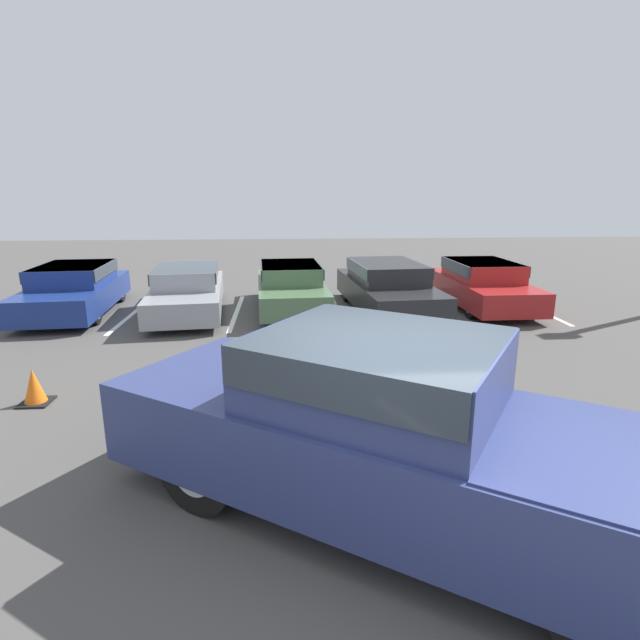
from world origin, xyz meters
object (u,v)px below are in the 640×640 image
Objects in this scene: parked_sedan_a at (74,288)px; parked_sedan_b at (188,289)px; parked_sedan_c at (291,285)px; wheel_stop_curb at (416,290)px; parked_sedan_d at (387,285)px; traffic_cone at (34,388)px; parked_sedan_e at (482,283)px; pickup_truck at (406,434)px.

parked_sedan_a is 2.93m from parked_sedan_b.
parked_sedan_c is at bearing 88.33° from parked_sedan_b.
parked_sedan_b is at bearing -160.94° from wheel_stop_curb.
parked_sedan_d is 2.71× the size of wheel_stop_curb.
parked_sedan_e is at bearing 32.61° from traffic_cone.
pickup_truck is 11.14m from parked_sedan_a.
parked_sedan_e is at bearing 98.30° from pickup_truck.
parked_sedan_b is 5.88m from traffic_cone.
wheel_stop_curb is at bearing -150.92° from parked_sedan_e.
parked_sedan_d reaches higher than parked_sedan_a.
pickup_truck is 1.27× the size of parked_sedan_b.
parked_sedan_c is at bearing 85.54° from parked_sedan_a.
parked_sedan_a reaches higher than parked_sedan_e.
traffic_cone is at bearing -36.30° from parked_sedan_c.
wheel_stop_curb is (7.94, 8.05, -0.18)m from traffic_cone.
parked_sedan_a is 0.94× the size of parked_sedan_d.
parked_sedan_d is (8.14, -0.39, 0.02)m from parked_sedan_a.
parked_sedan_a is 2.54× the size of wheel_stop_curb.
pickup_truck is 3.38× the size of wheel_stop_curb.
parked_sedan_e is (5.25, -0.05, 0.01)m from parked_sedan_c.
parked_sedan_a reaches higher than parked_sedan_b.
parked_sedan_b is at bearing -96.59° from parked_sedan_d.
parked_sedan_a is 6.16m from traffic_cone.
parked_sedan_a is 1.05× the size of parked_sedan_e.
pickup_truck reaches higher than parked_sedan_b.
parked_sedan_a is 8.15m from parked_sedan_d.
parked_sedan_d is (1.61, 8.63, -0.22)m from pickup_truck.
parked_sedan_a is at bearing -167.49° from wheel_stop_curb.
pickup_truck is 9.55m from parked_sedan_b.
parked_sedan_e is at bearing 86.65° from parked_sedan_c.
parked_sedan_e is at bearing 85.22° from parked_sedan_a.
parked_sedan_b is at bearing -88.79° from parked_sedan_c.
pickup_truck is 9.96m from parked_sedan_e.
parked_sedan_b is 8.83× the size of traffic_cone.
wheel_stop_curb is at bearing 115.15° from parked_sedan_c.
parked_sedan_a is 9.86m from wheel_stop_curb.
parked_sedan_c is (5.60, 0.01, -0.01)m from parked_sedan_a.
parked_sedan_e is (10.85, -0.05, -0.00)m from parked_sedan_a.
wheel_stop_curb is at bearing 145.39° from parked_sedan_d.
parked_sedan_b is 7.93m from parked_sedan_e.
traffic_cone is (-9.17, -5.87, -0.41)m from parked_sedan_e.
parked_sedan_e is 2.42× the size of wheel_stop_curb.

